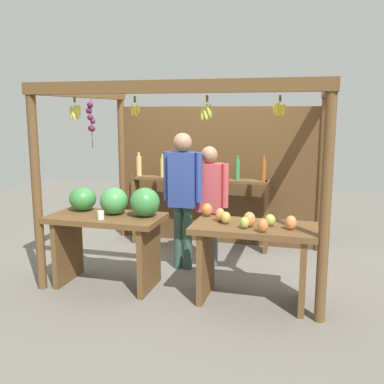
{
  "coord_description": "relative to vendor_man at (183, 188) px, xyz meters",
  "views": [
    {
      "loc": [
        1.35,
        -5.13,
        1.93
      ],
      "look_at": [
        0.0,
        -0.22,
        1.0
      ],
      "focal_mm": 41.44,
      "sensor_mm": 36.0,
      "label": 1
    }
  ],
  "objects": [
    {
      "name": "ground_plane",
      "position": [
        0.15,
        0.09,
        -1.01
      ],
      "size": [
        12.0,
        12.0,
        0.0
      ],
      "primitive_type": "plane",
      "color": "slate",
      "rests_on": "ground"
    },
    {
      "name": "market_stall",
      "position": [
        0.15,
        0.56,
        0.31
      ],
      "size": [
        3.07,
        2.31,
        2.21
      ],
      "color": "brown",
      "rests_on": "ground"
    },
    {
      "name": "fruit_counter_left",
      "position": [
        -0.62,
        -0.7,
        -0.27
      ],
      "size": [
        1.28,
        0.67,
        1.12
      ],
      "color": "brown",
      "rests_on": "ground"
    },
    {
      "name": "fruit_counter_right",
      "position": [
        0.95,
        -0.74,
        -0.41
      ],
      "size": [
        1.24,
        0.65,
        0.95
      ],
      "color": "brown",
      "rests_on": "ground"
    },
    {
      "name": "bottle_shelf_unit",
      "position": [
        -0.04,
        0.91,
        -0.22
      ],
      "size": [
        1.97,
        0.22,
        1.35
      ],
      "color": "brown",
      "rests_on": "ground"
    },
    {
      "name": "vendor_man",
      "position": [
        0.0,
        0.0,
        0.0
      ],
      "size": [
        0.48,
        0.23,
        1.68
      ],
      "rotation": [
        0.0,
        0.0,
        0.16
      ],
      "color": "#325146",
      "rests_on": "ground"
    },
    {
      "name": "vendor_woman",
      "position": [
        0.29,
        0.16,
        -0.11
      ],
      "size": [
        0.48,
        0.2,
        1.51
      ],
      "rotation": [
        0.0,
        0.0,
        -0.09
      ],
      "color": "#49506A",
      "rests_on": "ground"
    }
  ]
}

